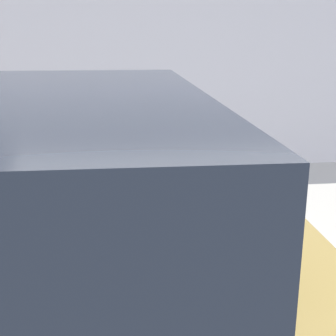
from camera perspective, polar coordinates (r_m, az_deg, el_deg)
sidewalk at (r=4.65m, az=1.42°, el=-8.78°), size 24.00×2.80×0.10m
parking_meter at (r=3.05m, az=0.00°, el=1.17°), size 0.19×0.13×1.56m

